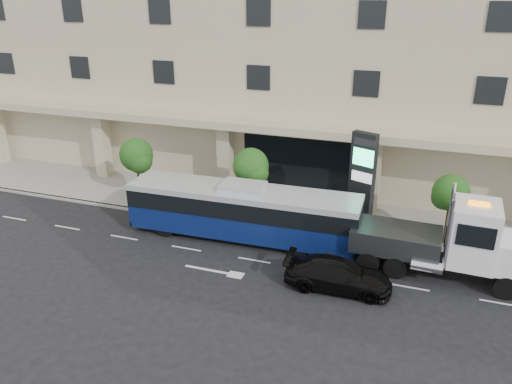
# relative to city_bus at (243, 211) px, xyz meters

# --- Properties ---
(ground) EXTENTS (120.00, 120.00, 0.00)m
(ground) POSITION_rel_city_bus_xyz_m (1.47, -0.75, -1.71)
(ground) COLOR black
(ground) RESTS_ON ground
(sidewalk) EXTENTS (120.00, 6.00, 0.15)m
(sidewalk) POSITION_rel_city_bus_xyz_m (1.47, 4.25, -1.63)
(sidewalk) COLOR gray
(sidewalk) RESTS_ON ground
(curb) EXTENTS (120.00, 0.30, 0.15)m
(curb) POSITION_rel_city_bus_xyz_m (1.47, 1.25, -1.63)
(curb) COLOR gray
(curb) RESTS_ON ground
(convention_center) EXTENTS (60.00, 17.60, 20.00)m
(convention_center) POSITION_rel_city_bus_xyz_m (1.47, 14.67, 8.27)
(convention_center) COLOR #C4B393
(convention_center) RESTS_ON ground
(tree_left) EXTENTS (2.27, 2.20, 4.22)m
(tree_left) POSITION_rel_city_bus_xyz_m (-8.51, 2.84, 1.40)
(tree_left) COLOR #422B19
(tree_left) RESTS_ON sidewalk
(tree_mid) EXTENTS (2.28, 2.20, 4.38)m
(tree_mid) POSITION_rel_city_bus_xyz_m (-0.51, 2.84, 1.55)
(tree_mid) COLOR #422B19
(tree_mid) RESTS_ON sidewalk
(tree_right) EXTENTS (2.10, 2.00, 4.04)m
(tree_right) POSITION_rel_city_bus_xyz_m (10.99, 2.84, 1.33)
(tree_right) COLOR #422B19
(tree_right) RESTS_ON sidewalk
(city_bus) EXTENTS (13.30, 3.14, 3.35)m
(city_bus) POSITION_rel_city_bus_xyz_m (0.00, 0.00, 0.00)
(city_bus) COLOR black
(city_bus) RESTS_ON ground
(tow_truck) EXTENTS (10.06, 2.83, 4.57)m
(tow_truck) POSITION_rel_city_bus_xyz_m (11.14, -0.57, 0.18)
(tow_truck) COLOR #2D3033
(tow_truck) RESTS_ON ground
(black_sedan) EXTENTS (5.19, 2.27, 1.48)m
(black_sedan) POSITION_rel_city_bus_xyz_m (6.14, -3.44, -0.96)
(black_sedan) COLOR black
(black_sedan) RESTS_ON ground
(signage_pylon) EXTENTS (1.54, 1.03, 5.86)m
(signage_pylon) POSITION_rel_city_bus_xyz_m (6.14, 3.21, 1.42)
(signage_pylon) COLOR black
(signage_pylon) RESTS_ON sidewalk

